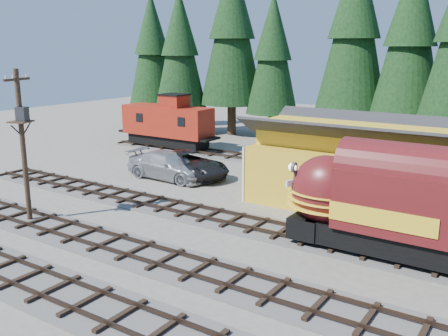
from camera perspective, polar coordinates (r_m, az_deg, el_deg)
The scene contains 8 objects.
ground at distance 21.82m, azimuth 5.43°, elevation -11.37°, with size 120.00×120.00×0.00m, color #6B665B.
track_spur at distance 41.41m, azimuth 5.06°, elevation 0.77°, with size 32.00×3.20×0.33m.
depot at distance 30.15m, azimuth 15.06°, elevation 1.19°, with size 12.80×7.00×5.30m.
locomotive at distance 22.83m, azimuth 23.67°, elevation -5.02°, with size 14.62×2.91×3.97m.
caboose at distance 46.94m, azimuth -6.45°, elevation 5.11°, with size 9.03×2.62×4.70m.
utility_pole at distance 28.27m, azimuth -22.04°, elevation 3.37°, with size 1.26×1.93×8.16m.
pickup_truck_a at distance 36.38m, azimuth -4.17°, elevation 0.42°, with size 3.10×6.72×1.87m, color black.
pickup_truck_b at distance 35.99m, azimuth -6.34°, elevation 0.26°, with size 2.67×6.57×1.91m, color #9A9CA1.
Camera 1 is at (9.22, -17.53, 9.17)m, focal length 40.00 mm.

